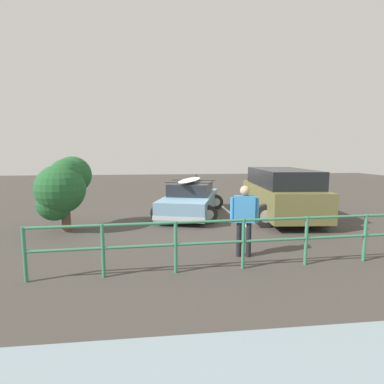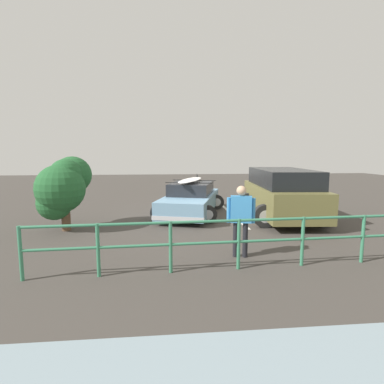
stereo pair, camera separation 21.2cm
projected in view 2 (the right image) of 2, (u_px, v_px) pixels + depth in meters
ground_plane at (201, 215)px, 11.42m from camera, size 44.00×44.00×0.02m
parking_stripe at (231, 214)px, 11.62m from camera, size 0.12×4.87×0.00m
sedan_car at (191, 199)px, 11.44m from camera, size 2.98×4.54×1.50m
suv_car at (282, 193)px, 10.71m from camera, size 2.84×4.72×1.77m
person_bystander at (241, 215)px, 6.69m from camera, size 0.62×0.28×1.62m
railing_fence at (239, 236)px, 6.01m from camera, size 8.30×0.43×1.04m
bush_near_left at (63, 186)px, 9.03m from camera, size 1.49×1.96×2.24m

